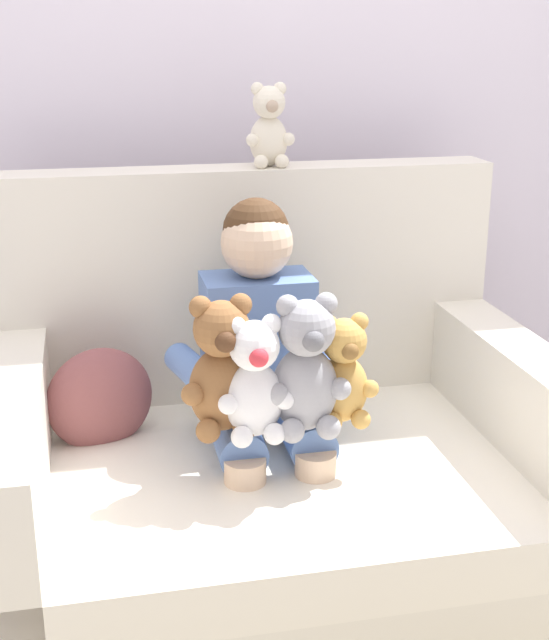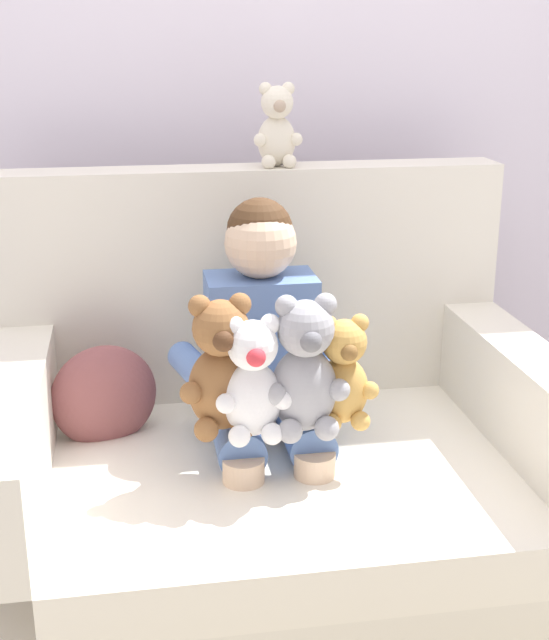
# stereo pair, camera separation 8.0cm
# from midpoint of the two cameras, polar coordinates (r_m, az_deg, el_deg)

# --- Properties ---
(ground_plane) EXTENTS (8.00, 8.00, 0.00)m
(ground_plane) POSITION_cam_midpoint_polar(r_m,az_deg,el_deg) (2.33, -0.91, -19.02)
(ground_plane) COLOR #ADA89E
(back_wall) EXTENTS (6.00, 0.10, 2.60)m
(back_wall) POSITION_cam_midpoint_polar(r_m,az_deg,el_deg) (2.54, -4.25, 15.72)
(back_wall) COLOR silver
(back_wall) RESTS_ON ground
(armchair) EXTENTS (1.32, 0.95, 1.08)m
(armchair) POSITION_cam_midpoint_polar(r_m,az_deg,el_deg) (2.19, -1.22, -11.24)
(armchair) COLOR silver
(armchair) RESTS_ON ground
(seated_child) EXTENTS (0.45, 0.39, 0.82)m
(seated_child) POSITION_cam_midpoint_polar(r_m,az_deg,el_deg) (2.06, -1.87, -2.55)
(seated_child) COLOR #597AB7
(seated_child) RESTS_ON armchair
(plush_honey) EXTENTS (0.15, 0.12, 0.26)m
(plush_honey) POSITION_cam_midpoint_polar(r_m,az_deg,el_deg) (1.94, 3.30, -3.48)
(plush_honey) COLOR gold
(plush_honey) RESTS_ON armchair
(plush_brown) EXTENTS (0.19, 0.15, 0.31)m
(plush_brown) POSITION_cam_midpoint_polar(r_m,az_deg,el_deg) (1.89, -4.64, -3.24)
(plush_brown) COLOR brown
(plush_brown) RESTS_ON armchair
(plush_white) EXTENTS (0.16, 0.13, 0.28)m
(plush_white) POSITION_cam_midpoint_polar(r_m,az_deg,el_deg) (1.86, -2.55, -4.05)
(plush_white) COLOR white
(plush_white) RESTS_ON armchair
(plush_grey) EXTENTS (0.19, 0.15, 0.32)m
(plush_grey) POSITION_cam_midpoint_polar(r_m,az_deg,el_deg) (1.88, 0.84, -3.22)
(plush_grey) COLOR #9E9EA3
(plush_grey) RESTS_ON armchair
(plush_cream_on_backrest) EXTENTS (0.13, 0.10, 0.21)m
(plush_cream_on_backrest) POSITION_cam_midpoint_polar(r_m,az_deg,el_deg) (2.27, -1.39, 12.38)
(plush_cream_on_backrest) COLOR silver
(plush_cream_on_backrest) RESTS_ON armchair
(throw_pillow) EXTENTS (0.28, 0.18, 0.26)m
(throw_pillow) POSITION_cam_midpoint_polar(r_m,az_deg,el_deg) (2.17, -12.33, -5.08)
(throw_pillow) COLOR #8C4C4C
(throw_pillow) RESTS_ON armchair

